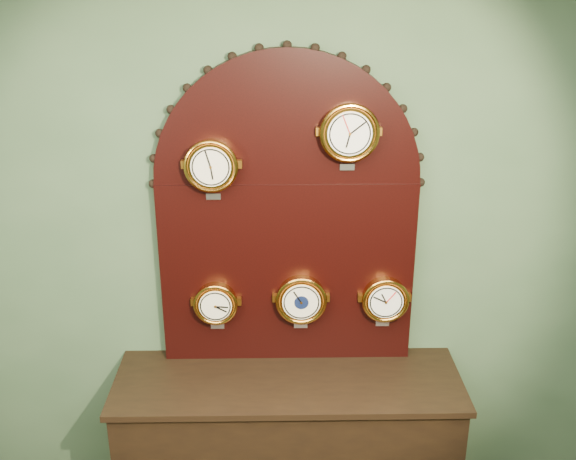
{
  "coord_description": "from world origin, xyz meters",
  "views": [
    {
      "loc": [
        -0.05,
        -0.47,
        2.65
      ],
      "look_at": [
        0.0,
        2.25,
        1.58
      ],
      "focal_mm": 42.15,
      "sensor_mm": 36.0,
      "label": 1
    }
  ],
  "objects_px": {
    "hygrometer": "(216,303)",
    "tide_clock": "(385,299)",
    "roman_clock": "(211,165)",
    "barometer": "(301,299)",
    "shop_counter": "(288,453)",
    "display_board": "(287,205)",
    "arabic_clock": "(349,132)"
  },
  "relations": [
    {
      "from": "shop_counter",
      "to": "arabic_clock",
      "type": "bearing_deg",
      "value": 29.83
    },
    {
      "from": "roman_clock",
      "to": "barometer",
      "type": "relative_size",
      "value": 0.98
    },
    {
      "from": "hygrometer",
      "to": "tide_clock",
      "type": "xyz_separation_m",
      "value": [
        0.8,
        -0.0,
        0.01
      ]
    },
    {
      "from": "shop_counter",
      "to": "roman_clock",
      "type": "xyz_separation_m",
      "value": [
        -0.33,
        0.15,
        1.43
      ]
    },
    {
      "from": "tide_clock",
      "to": "arabic_clock",
      "type": "bearing_deg",
      "value": -179.74
    },
    {
      "from": "arabic_clock",
      "to": "hygrometer",
      "type": "relative_size",
      "value": 1.19
    },
    {
      "from": "roman_clock",
      "to": "barometer",
      "type": "distance_m",
      "value": 0.77
    },
    {
      "from": "roman_clock",
      "to": "tide_clock",
      "type": "bearing_deg",
      "value": 0.03
    },
    {
      "from": "shop_counter",
      "to": "arabic_clock",
      "type": "relative_size",
      "value": 5.17
    },
    {
      "from": "display_board",
      "to": "tide_clock",
      "type": "xyz_separation_m",
      "value": [
        0.46,
        -0.07,
        -0.45
      ]
    },
    {
      "from": "display_board",
      "to": "arabic_clock",
      "type": "bearing_deg",
      "value": -14.21
    },
    {
      "from": "arabic_clock",
      "to": "tide_clock",
      "type": "distance_m",
      "value": 0.83
    },
    {
      "from": "display_board",
      "to": "roman_clock",
      "type": "xyz_separation_m",
      "value": [
        -0.33,
        -0.07,
        0.21
      ]
    },
    {
      "from": "roman_clock",
      "to": "tide_clock",
      "type": "distance_m",
      "value": 1.04
    },
    {
      "from": "arabic_clock",
      "to": "shop_counter",
      "type": "bearing_deg",
      "value": -150.17
    },
    {
      "from": "roman_clock",
      "to": "barometer",
      "type": "xyz_separation_m",
      "value": [
        0.4,
        -0.0,
        -0.66
      ]
    },
    {
      "from": "shop_counter",
      "to": "tide_clock",
      "type": "xyz_separation_m",
      "value": [
        0.46,
        0.15,
        0.77
      ]
    },
    {
      "from": "roman_clock",
      "to": "arabic_clock",
      "type": "xyz_separation_m",
      "value": [
        0.6,
        -0.0,
        0.14
      ]
    },
    {
      "from": "display_board",
      "to": "tide_clock",
      "type": "distance_m",
      "value": 0.65
    },
    {
      "from": "hygrometer",
      "to": "tide_clock",
      "type": "relative_size",
      "value": 0.95
    },
    {
      "from": "display_board",
      "to": "roman_clock",
      "type": "height_order",
      "value": "display_board"
    },
    {
      "from": "display_board",
      "to": "barometer",
      "type": "relative_size",
      "value": 5.2
    },
    {
      "from": "roman_clock",
      "to": "tide_clock",
      "type": "xyz_separation_m",
      "value": [
        0.8,
        0.0,
        -0.66
      ]
    },
    {
      "from": "shop_counter",
      "to": "barometer",
      "type": "height_order",
      "value": "barometer"
    },
    {
      "from": "shop_counter",
      "to": "hygrometer",
      "type": "xyz_separation_m",
      "value": [
        -0.34,
        0.15,
        0.76
      ]
    },
    {
      "from": "hygrometer",
      "to": "barometer",
      "type": "bearing_deg",
      "value": -0.14
    },
    {
      "from": "shop_counter",
      "to": "roman_clock",
      "type": "distance_m",
      "value": 1.48
    },
    {
      "from": "shop_counter",
      "to": "tide_clock",
      "type": "bearing_deg",
      "value": 18.33
    },
    {
      "from": "roman_clock",
      "to": "tide_clock",
      "type": "relative_size",
      "value": 1.05
    },
    {
      "from": "arabic_clock",
      "to": "hygrometer",
      "type": "bearing_deg",
      "value": 179.88
    },
    {
      "from": "roman_clock",
      "to": "arabic_clock",
      "type": "distance_m",
      "value": 0.62
    },
    {
      "from": "display_board",
      "to": "arabic_clock",
      "type": "relative_size",
      "value": 4.94
    }
  ]
}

